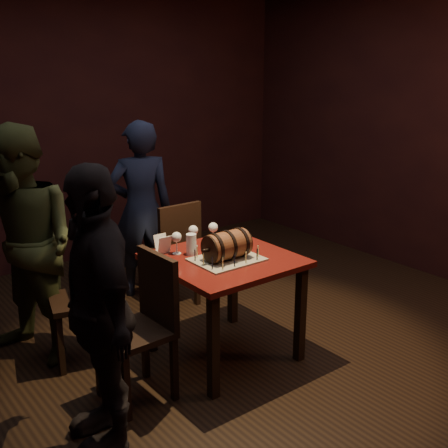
# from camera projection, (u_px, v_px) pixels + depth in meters

# --- Properties ---
(room_shell) EXTENTS (5.04, 5.04, 2.80)m
(room_shell) POSITION_uv_depth(u_px,v_px,m) (231.00, 161.00, 3.79)
(room_shell) COLOR black
(room_shell) RESTS_ON ground
(pub_table) EXTENTS (0.90, 0.90, 0.75)m
(pub_table) POSITION_uv_depth(u_px,v_px,m) (224.00, 272.00, 3.90)
(pub_table) COLOR #4A0E0C
(pub_table) RESTS_ON ground
(cake_board) EXTENTS (0.45, 0.35, 0.01)m
(cake_board) POSITION_uv_depth(u_px,v_px,m) (227.00, 259.00, 3.81)
(cake_board) COLOR gray
(cake_board) RESTS_ON pub_table
(barrel_cake) EXTENTS (0.36, 0.21, 0.21)m
(barrel_cake) POSITION_uv_depth(u_px,v_px,m) (227.00, 245.00, 3.78)
(barrel_cake) COLOR brown
(barrel_cake) RESTS_ON cake_board
(birthday_candles) EXTENTS (0.40, 0.30, 0.09)m
(birthday_candles) POSITION_uv_depth(u_px,v_px,m) (227.00, 253.00, 3.80)
(birthday_candles) COLOR #FFF598
(birthday_candles) RESTS_ON cake_board
(wine_glass_left) EXTENTS (0.07, 0.07, 0.16)m
(wine_glass_left) POSITION_uv_depth(u_px,v_px,m) (177.00, 238.00, 3.90)
(wine_glass_left) COLOR silver
(wine_glass_left) RESTS_ON pub_table
(wine_glass_mid) EXTENTS (0.07, 0.07, 0.16)m
(wine_glass_mid) POSITION_uv_depth(u_px,v_px,m) (193.00, 231.00, 4.06)
(wine_glass_mid) COLOR silver
(wine_glass_mid) RESTS_ON pub_table
(wine_glass_right) EXTENTS (0.07, 0.07, 0.16)m
(wine_glass_right) POSITION_uv_depth(u_px,v_px,m) (213.00, 228.00, 4.13)
(wine_glass_right) COLOR silver
(wine_glass_right) RESTS_ON pub_table
(pint_of_ale) EXTENTS (0.07, 0.07, 0.15)m
(pint_of_ale) POSITION_uv_depth(u_px,v_px,m) (191.00, 245.00, 3.91)
(pint_of_ale) COLOR silver
(pint_of_ale) RESTS_ON pub_table
(menu_card) EXTENTS (0.10, 0.05, 0.13)m
(menu_card) POSITION_uv_depth(u_px,v_px,m) (163.00, 245.00, 3.93)
(menu_card) COLOR white
(menu_card) RESTS_ON pub_table
(chair_back) EXTENTS (0.40, 0.40, 0.93)m
(chair_back) POSITION_uv_depth(u_px,v_px,m) (174.00, 249.00, 4.73)
(chair_back) COLOR black
(chair_back) RESTS_ON ground
(chair_left_rear) EXTENTS (0.49, 0.49, 0.93)m
(chair_left_rear) POSITION_uv_depth(u_px,v_px,m) (91.00, 289.00, 3.92)
(chair_left_rear) COLOR black
(chair_left_rear) RESTS_ON ground
(chair_left_front) EXTENTS (0.41, 0.41, 0.93)m
(chair_left_front) POSITION_uv_depth(u_px,v_px,m) (145.00, 319.00, 3.47)
(chair_left_front) COLOR black
(chair_left_front) RESTS_ON ground
(person_back) EXTENTS (0.66, 0.54, 1.57)m
(person_back) POSITION_uv_depth(u_px,v_px,m) (141.00, 209.00, 4.95)
(person_back) COLOR #181C31
(person_back) RESTS_ON ground
(person_left_rear) EXTENTS (0.88, 0.98, 1.67)m
(person_left_rear) POSITION_uv_depth(u_px,v_px,m) (24.00, 247.00, 3.81)
(person_left_rear) COLOR #3E4321
(person_left_rear) RESTS_ON ground
(person_left_front) EXTENTS (0.57, 0.99, 1.58)m
(person_left_front) POSITION_uv_depth(u_px,v_px,m) (98.00, 310.00, 2.97)
(person_left_front) COLOR black
(person_left_front) RESTS_ON ground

